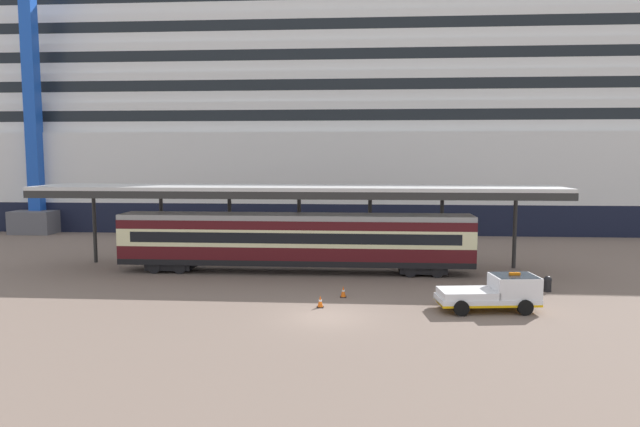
% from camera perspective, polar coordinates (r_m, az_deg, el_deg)
% --- Properties ---
extents(ground_plane, '(400.00, 400.00, 0.00)m').
position_cam_1_polar(ground_plane, '(29.17, 0.61, -10.38)').
color(ground_plane, '#746257').
extents(cruise_ship, '(153.12, 26.07, 37.26)m').
position_cam_1_polar(cruise_ship, '(71.50, 8.79, 8.89)').
color(cruise_ship, black).
rests_on(cruise_ship, ground).
extents(platform_canopy, '(36.71, 5.10, 6.04)m').
position_cam_1_polar(platform_canopy, '(39.70, -2.47, 2.30)').
color(platform_canopy, silver).
rests_on(platform_canopy, ground).
extents(train_carriage, '(24.51, 2.81, 4.11)m').
position_cam_1_polar(train_carriage, '(39.59, -2.53, -2.65)').
color(train_carriage, black).
rests_on(train_carriage, ground).
extents(service_truck, '(5.40, 2.72, 2.02)m').
position_cam_1_polar(service_truck, '(31.57, 17.38, -7.54)').
color(service_truck, white).
rests_on(service_truck, ground).
extents(traffic_cone_near, '(0.36, 0.36, 0.67)m').
position_cam_1_polar(traffic_cone_near, '(33.01, 2.36, -7.87)').
color(traffic_cone_near, black).
rests_on(traffic_cone_near, ground).
extents(traffic_cone_mid, '(0.36, 0.36, 0.65)m').
position_cam_1_polar(traffic_cone_mid, '(30.84, 0.02, -8.86)').
color(traffic_cone_mid, black).
rests_on(traffic_cone_mid, ground).
extents(dockside_crane, '(16.34, 4.40, 59.21)m').
position_cam_1_polar(dockside_crane, '(67.32, -26.47, 13.69)').
color(dockside_crane, '#595960').
rests_on(dockside_crane, ground).
extents(quay_bollard, '(0.48, 0.48, 0.96)m').
position_cam_1_polar(quay_bollard, '(36.91, 21.95, -6.53)').
color(quay_bollard, black).
rests_on(quay_bollard, ground).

